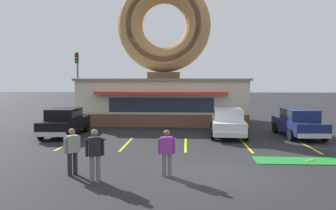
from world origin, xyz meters
TOP-DOWN VIEW (x-y plane):
  - ground_plane at (0.00, 0.00)m, footprint 160.00×160.00m
  - donut_shop_building at (-2.83, 13.94)m, footprint 12.30×6.75m
  - putting_mat at (3.93, 1.90)m, footprint 4.50×1.21m
  - mini_donut_near_right at (3.97, 1.99)m, footprint 0.13×0.13m
  - mini_donut_mid_centre at (3.74, 1.82)m, footprint 0.13×0.13m
  - mini_donut_mid_right at (4.67, 1.45)m, footprint 0.13×0.13m
  - golf_ball at (3.41, 1.62)m, footprint 0.04×0.04m
  - car_navy at (5.31, 7.69)m, footprint 2.11×4.62m
  - car_black at (-8.19, 7.38)m, footprint 2.06×4.60m
  - car_white at (1.31, 7.65)m, footprint 2.19×4.66m
  - pedestrian_blue_sweater_man at (-4.93, -0.53)m, footprint 0.45×0.45m
  - pedestrian_hooded_kid at (-1.73, -0.47)m, footprint 0.59×0.31m
  - pedestrian_leather_jacket_man at (-3.98, -1.15)m, footprint 0.57×0.36m
  - trash_bin at (-8.77, 10.60)m, footprint 0.57×0.57m
  - traffic_light_pole at (-11.03, 18.11)m, footprint 0.28×0.47m
  - parking_stripe_far_left at (-7.12, 5.00)m, footprint 0.12×3.60m
  - parking_stripe_left at (-4.12, 5.00)m, footprint 0.12×3.60m
  - parking_stripe_mid_left at (-1.12, 5.00)m, footprint 0.12×3.60m
  - parking_stripe_centre at (1.88, 5.00)m, footprint 0.12×3.60m
  - parking_stripe_mid_right at (4.88, 5.00)m, footprint 0.12×3.60m

SIDE VIEW (x-z plane):
  - ground_plane at x=0.00m, z-range 0.00..0.00m
  - parking_stripe_far_left at x=-7.12m, z-range 0.00..0.01m
  - parking_stripe_left at x=-4.12m, z-range 0.00..0.01m
  - parking_stripe_mid_left at x=-1.12m, z-range 0.00..0.01m
  - parking_stripe_centre at x=1.88m, z-range 0.00..0.01m
  - parking_stripe_mid_right at x=4.88m, z-range 0.00..0.01m
  - putting_mat at x=3.93m, z-range 0.00..0.03m
  - mini_donut_near_right at x=3.97m, z-range 0.03..0.07m
  - mini_donut_mid_centre at x=3.74m, z-range 0.03..0.07m
  - mini_donut_mid_right at x=4.67m, z-range 0.03..0.07m
  - golf_ball at x=3.41m, z-range 0.03..0.07m
  - trash_bin at x=-8.77m, z-range 0.01..0.99m
  - pedestrian_hooded_kid at x=-1.73m, z-range 0.08..1.65m
  - car_navy at x=5.31m, z-range 0.07..1.67m
  - car_black at x=-8.19m, z-range 0.07..1.67m
  - car_white at x=1.31m, z-range 0.07..1.67m
  - pedestrian_blue_sweater_man at x=-4.93m, z-range 0.08..1.69m
  - pedestrian_leather_jacket_man at x=-3.98m, z-range 0.09..1.77m
  - traffic_light_pole at x=-11.03m, z-range 0.81..6.61m
  - donut_shop_building at x=-2.83m, z-range -1.74..9.22m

